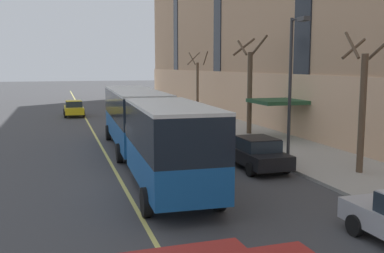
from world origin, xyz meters
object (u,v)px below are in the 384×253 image
(street_tree_mid_block, at_px, (362,104))
(street_tree_far_uptown, at_px, (250,85))
(city_bus, at_px, (145,123))
(parked_car_champagne_2, at_px, (165,113))
(fire_hydrant, at_px, (210,126))
(parked_car_black_6, at_px, (256,153))
(taxi_cab, at_px, (74,108))
(parked_car_white_3, at_px, (207,130))
(street_lamp, at_px, (293,76))
(street_tree_far_downtown, at_px, (198,84))
(parked_car_white_5, at_px, (147,105))

(street_tree_mid_block, height_order, street_tree_far_uptown, street_tree_far_uptown)
(city_bus, bearing_deg, parked_car_champagne_2, 73.45)
(parked_car_champagne_2, relative_size, fire_hydrant, 6.18)
(parked_car_champagne_2, bearing_deg, fire_hydrant, -76.64)
(parked_car_black_6, height_order, taxi_cab, same)
(parked_car_champagne_2, height_order, street_tree_far_uptown, street_tree_far_uptown)
(parked_car_champagne_2, relative_size, street_tree_far_uptown, 0.64)
(parked_car_white_3, height_order, fire_hydrant, parked_car_white_3)
(parked_car_champagne_2, distance_m, street_lamp, 19.85)
(street_tree_far_uptown, bearing_deg, parked_car_champagne_2, 111.89)
(street_tree_mid_block, xyz_separation_m, street_lamp, (-2.02, 2.69, 1.20))
(city_bus, xyz_separation_m, parked_car_white_3, (5.16, 5.49, -1.29))
(street_tree_mid_block, distance_m, street_tree_far_downtown, 24.69)
(parked_car_black_6, height_order, street_tree_far_uptown, street_tree_far_uptown)
(parked_car_white_5, relative_size, parked_car_black_6, 1.03)
(city_bus, distance_m, taxi_cab, 23.48)
(parked_car_black_6, bearing_deg, parked_car_champagne_2, 89.80)
(city_bus, relative_size, parked_car_champagne_2, 4.38)
(parked_car_white_5, bearing_deg, street_tree_far_uptown, -77.41)
(fire_hydrant, bearing_deg, street_tree_mid_block, -81.74)
(parked_car_white_5, relative_size, street_tree_far_downtown, 0.77)
(parked_car_white_3, relative_size, street_tree_far_uptown, 0.62)
(street_tree_far_uptown, bearing_deg, taxi_cab, 125.60)
(street_tree_mid_block, bearing_deg, street_lamp, 126.95)
(taxi_cab, relative_size, fire_hydrant, 6.10)
(parked_car_white_3, xyz_separation_m, taxi_cab, (-7.85, 17.80, -0.00))
(parked_car_black_6, xyz_separation_m, street_tree_far_downtown, (3.98, 22.08, 2.45))
(parked_car_white_5, height_order, fire_hydrant, parked_car_white_5)
(parked_car_white_3, bearing_deg, fire_hydrant, 67.40)
(street_tree_far_uptown, bearing_deg, street_tree_far_downtown, 90.00)
(parked_car_black_6, bearing_deg, street_tree_mid_block, -33.31)
(street_tree_far_uptown, height_order, fire_hydrant, street_tree_far_uptown)
(taxi_cab, bearing_deg, street_tree_far_downtown, -18.50)
(parked_car_champagne_2, xyz_separation_m, taxi_cab, (-7.68, 6.46, -0.00))
(parked_car_black_6, distance_m, street_tree_mid_block, 5.37)
(parked_car_white_5, distance_m, fire_hydrant, 15.54)
(street_lamp, distance_m, fire_hydrant, 12.60)
(parked_car_black_6, distance_m, taxi_cab, 27.06)
(parked_car_white_3, bearing_deg, city_bus, -133.21)
(parked_car_champagne_2, relative_size, taxi_cab, 1.01)
(parked_car_white_5, distance_m, street_tree_mid_block, 30.43)
(taxi_cab, distance_m, fire_hydrant, 16.84)
(city_bus, distance_m, parked_car_black_6, 5.75)
(parked_car_black_6, distance_m, street_tree_far_downtown, 22.57)
(street_lamp, height_order, fire_hydrant, street_lamp)
(city_bus, height_order, street_tree_far_downtown, street_tree_far_downtown)
(street_tree_far_downtown, bearing_deg, city_bus, -114.65)
(city_bus, distance_m, parked_car_champagne_2, 17.60)
(taxi_cab, bearing_deg, city_bus, -83.43)
(parked_car_white_3, bearing_deg, parked_car_white_5, 90.61)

